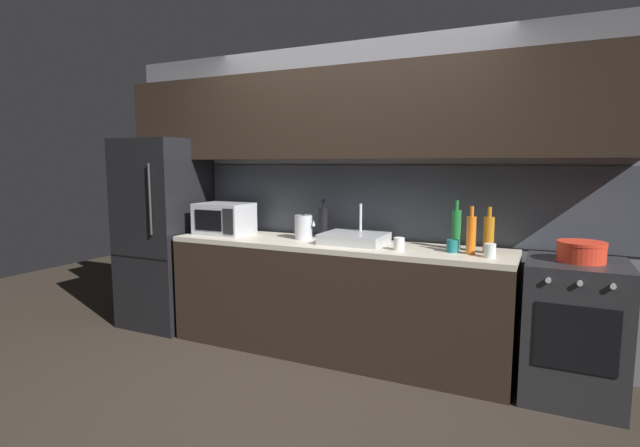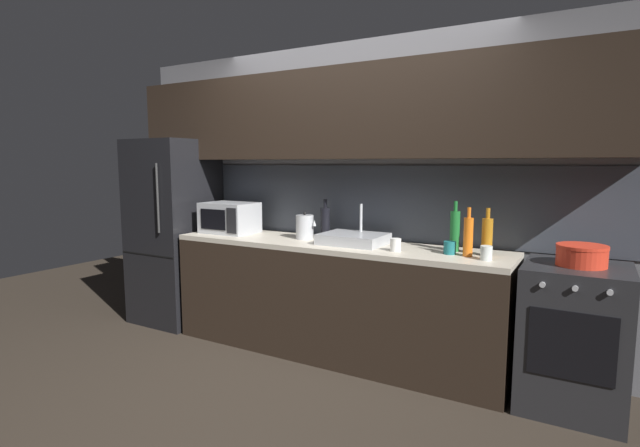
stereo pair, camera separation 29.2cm
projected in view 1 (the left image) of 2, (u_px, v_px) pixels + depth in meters
ground_plane at (275, 402)px, 3.06m from camera, size 10.00×10.00×0.00m
back_wall at (348, 159)px, 3.94m from camera, size 4.45×0.44×2.50m
counter_run at (333, 298)px, 3.81m from camera, size 2.71×0.60×0.90m
refrigerator at (164, 233)px, 4.50m from camera, size 0.68×0.69×1.73m
oven_range at (573, 330)px, 3.08m from camera, size 0.60×0.62×0.90m
microwave at (224, 219)px, 4.20m from camera, size 0.46×0.35×0.27m
sink_basin at (354, 238)px, 3.70m from camera, size 0.48×0.38×0.30m
kettle at (304, 227)px, 3.91m from camera, size 0.18×0.14×0.22m
wine_bottle_green at (456, 229)px, 3.44m from camera, size 0.07×0.07×0.35m
wine_bottle_orange at (471, 234)px, 3.26m from camera, size 0.06×0.06×0.33m
wine_bottle_dark at (323, 222)px, 3.99m from camera, size 0.08×0.08×0.32m
wine_bottle_amber at (489, 234)px, 3.29m from camera, size 0.07×0.07×0.32m
mug_clear at (490, 251)px, 3.15m from camera, size 0.07×0.07×0.09m
mug_white at (399, 244)px, 3.42m from camera, size 0.08×0.08×0.09m
mug_teal at (453, 246)px, 3.34m from camera, size 0.08×0.08×0.09m
cooking_pot at (581, 252)px, 3.01m from camera, size 0.29×0.29×0.13m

